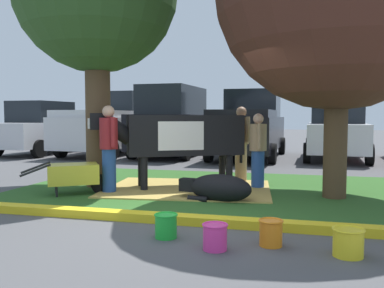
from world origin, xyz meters
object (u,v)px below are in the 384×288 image
object	(u,v)px
pickup_truck_black	(249,126)
pickup_truck_maroon	(111,125)
calf_lying	(218,188)
person_handler	(109,146)
person_visitor_near	(258,149)
bucket_orange	(271,232)
sedan_blue	(336,130)
sedan_silver	(42,128)
bucket_green	(166,225)
person_visitor_far	(241,142)
bucket_yellow	(348,242)
wheelbarrow	(74,174)
suv_black	(173,121)
bucket_pink	(215,236)
cow_holstein	(180,136)

from	to	relation	value
pickup_truck_black	pickup_truck_maroon	bearing A→B (deg)	179.13
calf_lying	person_handler	bearing A→B (deg)	173.97
person_handler	person_visitor_near	bearing A→B (deg)	24.51
bucket_orange	sedan_blue	xyz separation A→B (m)	(1.45, 10.10, 0.83)
sedan_blue	sedan_silver	bearing A→B (deg)	-177.00
person_visitor_near	bucket_green	distance (m)	3.83
calf_lying	pickup_truck_black	size ratio (longest dim) A/B	0.24
person_visitor_far	bucket_yellow	world-z (taller)	person_visitor_far
bucket_green	bucket_yellow	size ratio (longest dim) A/B	0.87
person_visitor_far	pickup_truck_maroon	world-z (taller)	pickup_truck_maroon
person_visitor_far	pickup_truck_maroon	bearing A→B (deg)	135.84
person_visitor_far	wheelbarrow	distance (m)	3.65
bucket_green	pickup_truck_black	size ratio (longest dim) A/B	0.05
sedan_silver	suv_black	xyz separation A→B (m)	(5.19, 0.39, 0.29)
bucket_yellow	bucket_pink	bearing A→B (deg)	-174.42
bucket_green	bucket_pink	distance (m)	0.73
bucket_green	sedan_silver	distance (m)	12.57
bucket_pink	pickup_truck_maroon	bearing A→B (deg)	120.70
cow_holstein	person_visitor_far	bearing A→B (deg)	45.46
bucket_green	calf_lying	bearing A→B (deg)	84.77
suv_black	pickup_truck_maroon	bearing A→B (deg)	175.20
person_handler	bucket_yellow	xyz separation A→B (m)	(4.01, -2.65, -0.74)
person_visitor_near	wheelbarrow	world-z (taller)	person_visitor_near
wheelbarrow	bucket_green	size ratio (longest dim) A/B	5.04
cow_holstein	bucket_yellow	bearing A→B (deg)	-50.97
bucket_pink	pickup_truck_black	distance (m)	10.44
cow_holstein	person_visitor_near	xyz separation A→B (m)	(1.54, 0.32, -0.26)
cow_holstein	bucket_pink	size ratio (longest dim) A/B	10.00
bucket_orange	sedan_silver	xyz separation A→B (m)	(-9.41, 9.53, 0.83)
bucket_green	pickup_truck_maroon	world-z (taller)	pickup_truck_maroon
pickup_truck_black	bucket_orange	bearing A→B (deg)	-81.75
cow_holstein	bucket_green	bearing A→B (deg)	-76.56
person_visitor_far	pickup_truck_maroon	xyz separation A→B (m)	(-5.81, 5.65, 0.21)
suv_black	bucket_yellow	bearing A→B (deg)	-63.50
suv_black	sedan_blue	size ratio (longest dim) A/B	1.05
bucket_pink	sedan_silver	xyz separation A→B (m)	(-8.82, 9.83, 0.83)
calf_lying	wheelbarrow	size ratio (longest dim) A/B	0.89
bucket_green	cow_holstein	bearing A→B (deg)	103.44
sedan_blue	wheelbarrow	bearing A→B (deg)	-123.47
person_visitor_near	bucket_orange	distance (m)	3.80
calf_lying	person_visitor_far	world-z (taller)	person_visitor_far
bucket_pink	pickup_truck_black	xyz separation A→B (m)	(-0.87, 10.36, 0.96)
cow_holstein	wheelbarrow	xyz separation A→B (m)	(-1.71, -1.18, -0.69)
calf_lying	bucket_pink	xyz separation A→B (m)	(0.46, -2.56, -0.09)
pickup_truck_maroon	cow_holstein	bearing A→B (deg)	-55.04
wheelbarrow	bucket_pink	xyz separation A→B (m)	(3.18, -2.51, -0.23)
bucket_green	sedan_silver	xyz separation A→B (m)	(-8.16, 9.53, 0.83)
person_visitor_near	sedan_silver	xyz separation A→B (m)	(-8.89, 5.82, 0.17)
person_visitor_near	bucket_green	world-z (taller)	person_visitor_near
suv_black	bucket_orange	bearing A→B (deg)	-66.99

